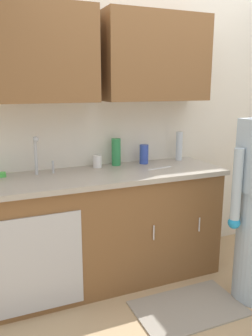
{
  "coord_description": "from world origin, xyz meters",
  "views": [
    {
      "loc": [
        -1.46,
        -1.88,
        1.62
      ],
      "look_at": [
        -0.44,
        0.55,
        1.0
      ],
      "focal_mm": 37.38,
      "sensor_mm": 36.0,
      "label": 1
    }
  ],
  "objects": [
    {
      "name": "bottle_dish_liquid",
      "position": [
        0.25,
        0.9,
        1.07
      ],
      "size": [
        0.06,
        0.06,
        0.27
      ],
      "primitive_type": "cylinder",
      "color": "silver",
      "rests_on": "countertop"
    },
    {
      "name": "ground_plane",
      "position": [
        0.0,
        0.0,
        0.0
      ],
      "size": [
        9.0,
        9.0,
        0.0
      ],
      "primitive_type": "plane",
      "color": "tan"
    },
    {
      "name": "bottle_water_tall",
      "position": [
        -0.12,
        0.88,
        1.03
      ],
      "size": [
        0.08,
        0.08,
        0.17
      ],
      "primitive_type": "cylinder",
      "color": "#334CB2",
      "rests_on": "countertop"
    },
    {
      "name": "floor_mat",
      "position": [
        -0.14,
        0.05,
        0.01
      ],
      "size": [
        0.8,
        0.5,
        0.01
      ],
      "primitive_type": "cube",
      "color": "gray",
      "rests_on": "ground"
    },
    {
      "name": "counter_cabinet",
      "position": [
        -0.55,
        0.7,
        0.45
      ],
      "size": [
        1.9,
        0.62,
        0.9
      ],
      "color": "brown",
      "rests_on": "ground"
    },
    {
      "name": "cup_by_sink",
      "position": [
        -0.55,
        0.91,
        0.99
      ],
      "size": [
        0.08,
        0.08,
        0.1
      ],
      "primitive_type": "cylinder",
      "color": "white",
      "rests_on": "countertop"
    },
    {
      "name": "countertop",
      "position": [
        -0.55,
        0.7,
        0.92
      ],
      "size": [
        1.96,
        0.66,
        0.04
      ],
      "primitive_type": "cube",
      "color": "#A8A093",
      "rests_on": "counter_cabinet"
    },
    {
      "name": "bottle_soap",
      "position": [
        -0.37,
        0.92,
        1.06
      ],
      "size": [
        0.08,
        0.08,
        0.24
      ],
      "primitive_type": "cylinder",
      "color": "#2D8C4C",
      "rests_on": "countertop"
    },
    {
      "name": "kitchen_wall_with_uppers",
      "position": [
        -0.14,
        0.99,
        1.48
      ],
      "size": [
        4.8,
        0.44,
        2.7
      ],
      "color": "silver",
      "rests_on": "ground"
    },
    {
      "name": "knife_on_counter",
      "position": [
        -0.08,
        0.66,
        0.94
      ],
      "size": [
        0.24,
        0.07,
        0.01
      ],
      "primitive_type": "cube",
      "rotation": [
        0.0,
        0.0,
        3.33
      ],
      "color": "silver",
      "rests_on": "countertop"
    },
    {
      "name": "sink",
      "position": [
        -1.03,
        0.71,
        0.93
      ],
      "size": [
        0.5,
        0.36,
        0.35
      ],
      "color": "#B7BABF",
      "rests_on": "counter_cabinet"
    }
  ]
}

